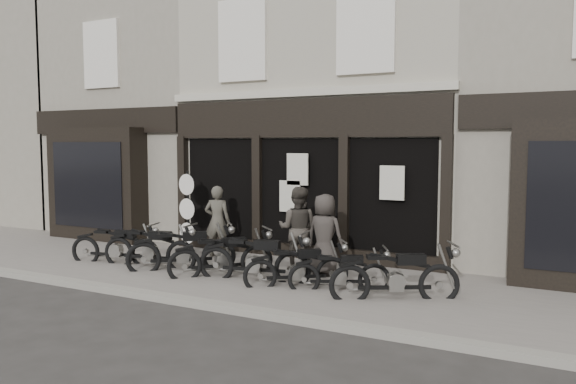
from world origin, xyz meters
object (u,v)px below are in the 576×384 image
at_px(motorcycle_6, 340,276).
at_px(motorcycle_7, 396,281).
at_px(motorcycle_0, 116,249).
at_px(motorcycle_2, 183,254).
at_px(advert_sign_post, 188,215).
at_px(motorcycle_4, 255,264).
at_px(man_left, 217,221).
at_px(man_right, 325,234).
at_px(motorcycle_3, 223,260).
at_px(man_centre, 298,229).
at_px(motorcycle_5, 298,271).
at_px(motorcycle_1, 151,252).

height_order(motorcycle_6, motorcycle_7, motorcycle_7).
relative_size(motorcycle_0, motorcycle_7, 1.02).
bearing_deg(motorcycle_2, advert_sign_post, 84.55).
bearing_deg(motorcycle_4, motorcycle_2, 165.58).
xyz_separation_m(motorcycle_2, man_left, (-0.13, 1.51, 0.53)).
height_order(motorcycle_0, motorcycle_4, motorcycle_4).
xyz_separation_m(motorcycle_6, man_right, (-0.75, 0.96, 0.60)).
distance_m(motorcycle_3, motorcycle_6, 2.63).
height_order(motorcycle_0, man_right, man_right).
distance_m(man_centre, advert_sign_post, 3.40).
distance_m(motorcycle_5, man_left, 3.45).
distance_m(motorcycle_1, motorcycle_2, 0.85).
bearing_deg(motorcycle_3, advert_sign_post, 95.64).
bearing_deg(motorcycle_3, motorcycle_1, 134.07).
distance_m(motorcycle_5, motorcycle_6, 0.85).
bearing_deg(motorcycle_5, man_right, 48.25).
relative_size(motorcycle_5, man_right, 1.05).
bearing_deg(advert_sign_post, man_centre, -0.90).
xyz_separation_m(man_left, man_right, (3.08, -0.56, -0.02)).
relative_size(motorcycle_3, motorcycle_5, 1.02).
distance_m(motorcycle_5, man_centre, 1.46).
height_order(motorcycle_2, motorcycle_5, motorcycle_2).
distance_m(motorcycle_1, man_right, 3.96).
height_order(man_centre, man_right, man_centre).
relative_size(motorcycle_2, man_right, 1.16).
relative_size(motorcycle_3, motorcycle_4, 0.77).
bearing_deg(man_left, motorcycle_6, 140.04).
bearing_deg(motorcycle_0, advert_sign_post, 52.78).
bearing_deg(man_left, motorcycle_3, 109.34).
xyz_separation_m(motorcycle_3, advert_sign_post, (-2.15, 1.64, 0.63)).
relative_size(motorcycle_3, man_centre, 1.00).
bearing_deg(motorcycle_7, motorcycle_6, 143.10).
xyz_separation_m(motorcycle_1, motorcycle_6, (4.53, 0.07, -0.07)).
distance_m(motorcycle_2, advert_sign_post, 2.03).
distance_m(motorcycle_2, motorcycle_5, 2.85).
xyz_separation_m(motorcycle_5, motorcycle_6, (0.84, 0.11, -0.03)).
xyz_separation_m(motorcycle_4, man_right, (1.05, 1.06, 0.52)).
bearing_deg(motorcycle_3, motorcycle_7, -48.96).
bearing_deg(motorcycle_0, man_left, 29.90).
height_order(motorcycle_0, advert_sign_post, advert_sign_post).
bearing_deg(motorcycle_2, motorcycle_7, -41.68).
bearing_deg(motorcycle_3, motorcycle_6, -46.35).
height_order(motorcycle_5, advert_sign_post, advert_sign_post).
xyz_separation_m(motorcycle_7, advert_sign_post, (-5.90, 1.76, 0.61)).
height_order(motorcycle_1, man_left, man_left).
bearing_deg(man_centre, motorcycle_7, 143.18).
bearing_deg(motorcycle_1, man_left, 56.28).
relative_size(motorcycle_1, motorcycle_5, 1.30).
relative_size(motorcycle_0, man_left, 1.25).
distance_m(motorcycle_6, man_left, 4.16).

